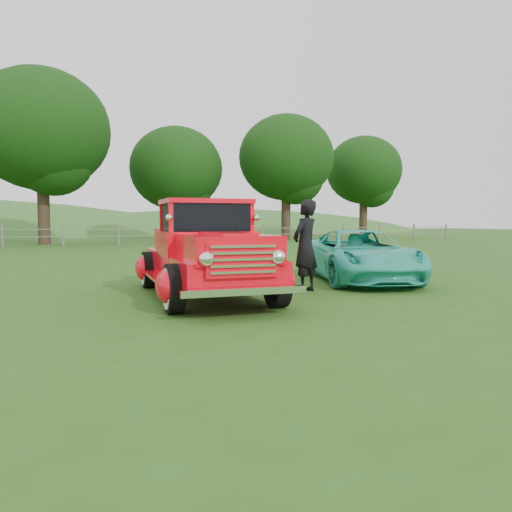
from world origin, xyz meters
name	(u,v)px	position (x,y,z in m)	size (l,w,h in m)	color
ground	(274,304)	(0.00, 0.00, 0.00)	(140.00, 140.00, 0.00)	#2C5015
distant_hills	(50,269)	(-4.08, 59.46, -4.55)	(116.00, 60.00, 18.00)	#326124
fence_line	(119,235)	(0.00, 22.00, 0.60)	(48.00, 0.12, 1.20)	#696359
tree_near_west	(41,130)	(-4.00, 25.00, 6.80)	(8.00, 8.00, 10.42)	black
tree_near_east	(176,169)	(5.00, 29.00, 5.25)	(6.80, 6.80, 8.33)	black
tree_mid_east	(286,158)	(13.00, 27.00, 6.17)	(7.20, 7.20, 9.44)	black
tree_far_east	(364,170)	(22.00, 30.00, 5.86)	(6.60, 6.60, 8.86)	black
red_pickup	(205,254)	(-0.84, 1.24, 0.80)	(2.41, 5.06, 1.78)	black
teal_sedan	(360,255)	(3.15, 2.21, 0.60)	(1.99, 4.31, 1.20)	#31C6AD
man	(305,246)	(1.17, 1.12, 0.91)	(0.66, 0.43, 1.81)	black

